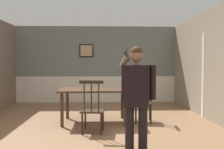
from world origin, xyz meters
name	(u,v)px	position (x,y,z in m)	size (l,w,h in m)	color
ground_plane	(91,131)	(0.00, 0.00, 0.00)	(8.25, 8.25, 0.00)	#846042
room_back_partition	(96,66)	(0.00, 3.75, 1.27)	(5.61, 0.17, 2.63)	slate
dining_table	(94,93)	(0.04, 0.75, 0.68)	(1.54, 1.01, 0.77)	#4C3323
chair_near_window	(93,109)	(0.03, -0.15, 0.47)	(0.49, 0.49, 1.03)	#2D2319
chair_by_doorway	(145,102)	(1.20, 0.74, 0.47)	(0.46, 0.46, 0.98)	#2D2319
person_figure	(137,91)	(0.75, -1.11, 0.92)	(0.56, 0.34, 1.61)	black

